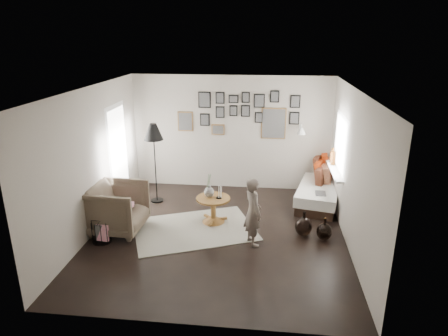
# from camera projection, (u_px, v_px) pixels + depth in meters

# --- Properties ---
(ground) EXTENTS (4.80, 4.80, 0.00)m
(ground) POSITION_uv_depth(u_px,v_px,m) (218.00, 234.00, 7.24)
(ground) COLOR black
(ground) RESTS_ON ground
(wall_back) EXTENTS (4.50, 0.00, 4.50)m
(wall_back) POSITION_uv_depth(u_px,v_px,m) (231.00, 133.00, 9.08)
(wall_back) COLOR #A39B8E
(wall_back) RESTS_ON ground
(wall_front) EXTENTS (4.50, 0.00, 4.50)m
(wall_front) POSITION_uv_depth(u_px,v_px,m) (191.00, 232.00, 4.57)
(wall_front) COLOR #A39B8E
(wall_front) RESTS_ON ground
(wall_left) EXTENTS (0.00, 4.80, 4.80)m
(wall_left) POSITION_uv_depth(u_px,v_px,m) (92.00, 162.00, 7.06)
(wall_left) COLOR #A39B8E
(wall_left) RESTS_ON ground
(wall_right) EXTENTS (0.00, 4.80, 4.80)m
(wall_right) POSITION_uv_depth(u_px,v_px,m) (353.00, 171.00, 6.59)
(wall_right) COLOR #A39B8E
(wall_right) RESTS_ON ground
(ceiling) EXTENTS (4.80, 4.80, 0.00)m
(ceiling) POSITION_uv_depth(u_px,v_px,m) (217.00, 89.00, 6.41)
(ceiling) COLOR white
(ceiling) RESTS_ON wall_back
(door_left) EXTENTS (0.00, 2.14, 2.14)m
(door_left) POSITION_uv_depth(u_px,v_px,m) (118.00, 156.00, 8.27)
(door_left) COLOR white
(door_left) RESTS_ON wall_left
(window_right) EXTENTS (0.15, 1.32, 1.30)m
(window_right) POSITION_uv_depth(u_px,v_px,m) (334.00, 166.00, 7.97)
(window_right) COLOR white
(window_right) RESTS_ON wall_right
(gallery_wall) EXTENTS (2.74, 0.03, 1.08)m
(gallery_wall) POSITION_uv_depth(u_px,v_px,m) (244.00, 114.00, 8.90)
(gallery_wall) COLOR brown
(gallery_wall) RESTS_ON wall_back
(wall_sconce) EXTENTS (0.18, 0.36, 0.16)m
(wall_sconce) POSITION_uv_depth(u_px,v_px,m) (301.00, 131.00, 8.62)
(wall_sconce) COLOR white
(wall_sconce) RESTS_ON wall_back
(rug) EXTENTS (2.57, 2.22, 0.01)m
(rug) POSITION_uv_depth(u_px,v_px,m) (194.00, 229.00, 7.41)
(rug) COLOR #ECE8CF
(rug) RESTS_ON ground
(pedestal_table) EXTENTS (0.65, 0.65, 0.51)m
(pedestal_table) POSITION_uv_depth(u_px,v_px,m) (213.00, 211.00, 7.63)
(pedestal_table) COLOR brown
(pedestal_table) RESTS_ON ground
(vase) EXTENTS (0.18, 0.18, 0.46)m
(vase) POSITION_uv_depth(u_px,v_px,m) (209.00, 190.00, 7.52)
(vase) COLOR black
(vase) RESTS_ON pedestal_table
(candles) EXTENTS (0.11, 0.11, 0.24)m
(candles) POSITION_uv_depth(u_px,v_px,m) (219.00, 192.00, 7.49)
(candles) COLOR black
(candles) RESTS_ON pedestal_table
(daybed) EXTENTS (1.20, 1.98, 0.91)m
(daybed) POSITION_uv_depth(u_px,v_px,m) (319.00, 188.00, 8.60)
(daybed) COLOR black
(daybed) RESTS_ON ground
(magazine_on_daybed) EXTENTS (0.22, 0.29, 0.01)m
(magazine_on_daybed) POSITION_uv_depth(u_px,v_px,m) (321.00, 193.00, 7.96)
(magazine_on_daybed) COLOR black
(magazine_on_daybed) RESTS_ON daybed
(armchair) EXTENTS (1.02, 0.99, 0.89)m
(armchair) POSITION_uv_depth(u_px,v_px,m) (117.00, 208.00, 7.24)
(armchair) COLOR brown
(armchair) RESTS_ON ground
(armchair_cushion) EXTENTS (0.43, 0.45, 0.18)m
(armchair_cushion) POSITION_uv_depth(u_px,v_px,m) (119.00, 205.00, 7.27)
(armchair_cushion) COLOR white
(armchair_cushion) RESTS_ON armchair
(floor_lamp) EXTENTS (0.40, 0.40, 1.71)m
(floor_lamp) POSITION_uv_depth(u_px,v_px,m) (153.00, 135.00, 8.20)
(floor_lamp) COLOR black
(floor_lamp) RESTS_ON ground
(magazine_basket) EXTENTS (0.33, 0.33, 0.40)m
(magazine_basket) POSITION_uv_depth(u_px,v_px,m) (101.00, 231.00, 6.92)
(magazine_basket) COLOR black
(magazine_basket) RESTS_ON ground
(demijohn_large) EXTENTS (0.31, 0.31, 0.46)m
(demijohn_large) POSITION_uv_depth(u_px,v_px,m) (303.00, 226.00, 7.14)
(demijohn_large) COLOR black
(demijohn_large) RESTS_ON ground
(demijohn_small) EXTENTS (0.27, 0.27, 0.42)m
(demijohn_small) POSITION_uv_depth(u_px,v_px,m) (324.00, 231.00, 7.00)
(demijohn_small) COLOR black
(demijohn_small) RESTS_ON ground
(child) EXTENTS (0.46, 0.52, 1.20)m
(child) POSITION_uv_depth(u_px,v_px,m) (253.00, 212.00, 6.72)
(child) COLOR #655950
(child) RESTS_ON ground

